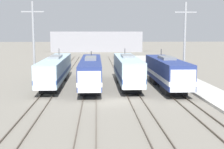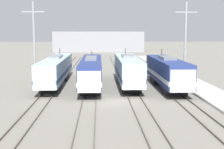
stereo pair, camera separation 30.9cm
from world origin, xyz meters
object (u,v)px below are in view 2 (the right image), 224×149
locomotive_far_right (168,72)px  catenary_tower_left (34,42)px  locomotive_center_left (91,72)px  locomotive_center_right (128,70)px  catenary_tower_right (185,42)px  locomotive_far_left (56,70)px

locomotive_far_right → catenary_tower_left: (-17.78, 2.84, 3.85)m
locomotive_center_left → locomotive_center_right: (5.02, 0.29, 0.11)m
locomotive_center_left → locomotive_center_right: 5.03m
locomotive_center_right → catenary_tower_right: size_ratio=1.47×
locomotive_center_right → catenary_tower_right: bearing=6.0°
catenary_tower_left → locomotive_far_right: bearing=-9.1°
locomotive_center_right → locomotive_far_right: size_ratio=1.04×
catenary_tower_right → catenary_tower_left: bearing=180.0°
locomotive_far_left → catenary_tower_right: 18.50m
catenary_tower_right → locomotive_far_left: bearing=177.4°
locomotive_center_left → catenary_tower_right: (13.05, 1.13, 3.92)m
locomotive_center_left → locomotive_center_right: bearing=3.4°
locomotive_far_left → locomotive_center_right: (10.04, -1.67, 0.10)m
locomotive_far_left → catenary_tower_left: size_ratio=1.73×
locomotive_center_left → locomotive_far_left: bearing=158.6°
locomotive_far_right → catenary_tower_right: bearing=43.3°
locomotive_far_right → catenary_tower_left: bearing=170.9°
catenary_tower_right → locomotive_far_right: bearing=-136.7°
locomotive_far_left → locomotive_center_right: locomotive_center_right is taller
locomotive_far_right → catenary_tower_right: size_ratio=1.41×
catenary_tower_left → catenary_tower_right: size_ratio=1.00×
locomotive_center_right → locomotive_center_left: bearing=-176.6°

